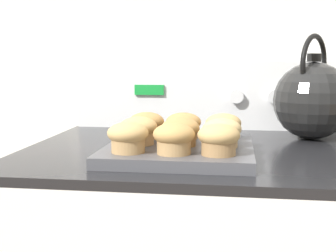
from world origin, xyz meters
TOP-DOWN VIEW (x-y plane):
  - wall_back at (0.00, 0.69)m, footprint 8.00×0.05m
  - control_panel at (0.00, 0.64)m, footprint 0.77×0.07m
  - muffin_pan at (-0.04, 0.23)m, footprint 0.29×0.29m
  - muffin_r0_c0 at (-0.13, 0.15)m, footprint 0.08×0.08m
  - muffin_r0_c1 at (-0.04, 0.15)m, footprint 0.08×0.08m
  - muffin_r0_c2 at (0.04, 0.15)m, footprint 0.08×0.08m
  - muffin_r1_c0 at (-0.13, 0.23)m, footprint 0.08×0.08m
  - muffin_r1_c1 at (-0.04, 0.23)m, footprint 0.08×0.08m
  - muffin_r1_c2 at (0.04, 0.23)m, footprint 0.08×0.08m
  - muffin_r2_c0 at (-0.13, 0.32)m, footprint 0.08×0.08m
  - muffin_r2_c1 at (-0.04, 0.32)m, footprint 0.08×0.08m
  - muffin_r2_c2 at (0.04, 0.32)m, footprint 0.08×0.08m
  - tea_kettle at (0.25, 0.49)m, footprint 0.19×0.21m

SIDE VIEW (x-z plane):
  - muffin_pan at x=-0.04m, z-range 0.93..0.95m
  - muffin_r0_c0 at x=-0.13m, z-range 0.95..1.01m
  - muffin_r0_c1 at x=-0.04m, z-range 0.95..1.01m
  - muffin_r0_c2 at x=0.04m, z-range 0.95..1.01m
  - muffin_r1_c0 at x=-0.13m, z-range 0.95..1.01m
  - muffin_r1_c1 at x=-0.04m, z-range 0.95..1.01m
  - muffin_r1_c2 at x=0.04m, z-range 0.95..1.01m
  - muffin_r2_c0 at x=-0.13m, z-range 0.95..1.01m
  - muffin_r2_c1 at x=-0.04m, z-range 0.95..1.01m
  - muffin_r2_c2 at x=0.04m, z-range 0.95..1.01m
  - control_panel at x=0.00m, z-range 0.93..1.12m
  - tea_kettle at x=0.25m, z-range 0.90..1.16m
  - wall_back at x=0.00m, z-range 0.00..2.40m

